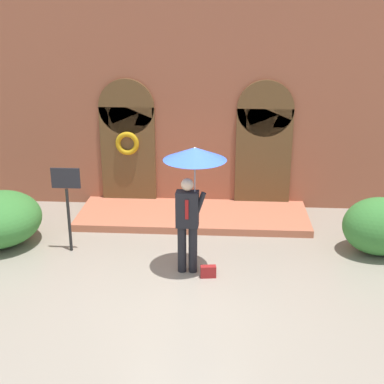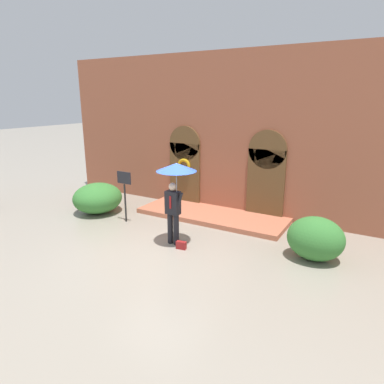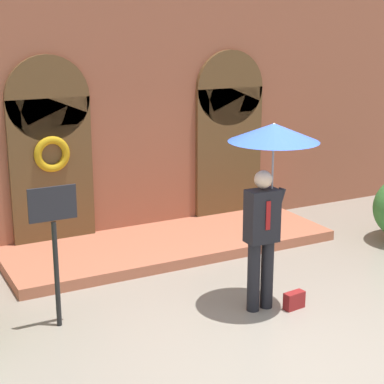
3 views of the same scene
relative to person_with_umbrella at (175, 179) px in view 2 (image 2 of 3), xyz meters
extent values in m
plane|color=gray|center=(-0.16, -0.53, -1.91)|extent=(80.00, 80.00, 0.00)
cube|color=#9E563D|center=(-0.16, 3.67, 0.89)|extent=(14.00, 0.50, 5.60)
cube|color=brown|center=(-1.76, 3.38, -0.71)|extent=(1.30, 0.08, 2.40)
cylinder|color=brown|center=(-1.76, 3.38, 0.49)|extent=(1.30, 0.08, 1.30)
cube|color=brown|center=(1.44, 3.38, -0.71)|extent=(1.30, 0.08, 2.40)
cylinder|color=brown|center=(1.44, 3.38, 0.49)|extent=(1.30, 0.08, 1.30)
torus|color=#C69314|center=(-1.76, 3.31, -0.36)|extent=(0.56, 0.12, 0.56)
cube|color=#B56346|center=(-0.16, 2.52, -1.83)|extent=(5.20, 1.80, 0.16)
cylinder|color=black|center=(-0.20, 0.00, -1.46)|extent=(0.16, 0.16, 0.90)
cylinder|color=black|center=(0.00, 0.00, -1.46)|extent=(0.16, 0.16, 0.90)
cube|color=black|center=(-0.10, 0.00, -0.68)|extent=(0.41, 0.25, 0.66)
cube|color=#A51919|center=(-0.10, -0.13, -0.64)|extent=(0.06, 0.01, 0.36)
sphere|color=beige|center=(-0.10, 0.00, -0.22)|extent=(0.22, 0.22, 0.22)
cylinder|color=black|center=(0.12, 0.00, -0.58)|extent=(0.22, 0.09, 0.46)
cylinder|color=gray|center=(0.03, 0.00, -0.26)|extent=(0.02, 0.02, 0.98)
cone|color=#284CB7|center=(0.03, 0.00, 0.34)|extent=(1.10, 1.10, 0.22)
cone|color=white|center=(0.03, 0.00, 0.35)|extent=(0.61, 0.61, 0.20)
cube|color=maroon|center=(0.29, -0.20, -1.80)|extent=(0.29, 0.15, 0.22)
cylinder|color=black|center=(-2.48, 0.73, -1.26)|extent=(0.06, 0.06, 1.30)
cube|color=#232328|center=(-2.48, 0.73, -0.39)|extent=(0.56, 0.03, 0.40)
ellipsoid|color=#387A33|center=(-4.01, 0.97, -1.37)|extent=(1.69, 1.80, 1.08)
ellipsoid|color=#387A33|center=(3.59, 1.02, -1.35)|extent=(1.44, 1.19, 1.13)
camera|label=1|loc=(0.55, -8.77, 2.77)|focal=50.00mm
camera|label=2|loc=(4.93, -7.59, 2.13)|focal=32.00mm
camera|label=3|loc=(-4.32, -6.22, 1.64)|focal=60.00mm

